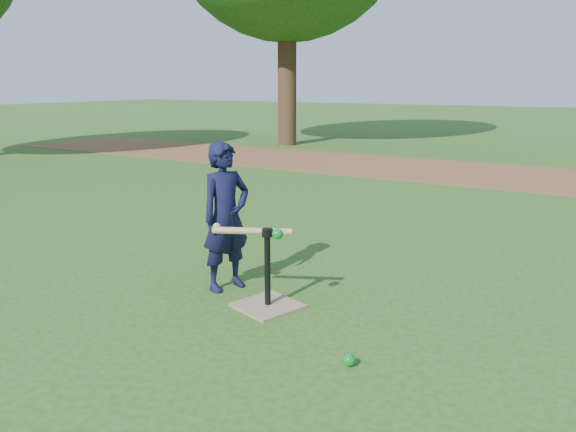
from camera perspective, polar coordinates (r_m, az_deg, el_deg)
The scene contains 6 objects.
ground at distance 4.12m, azimuth 0.03°, elevation -10.36°, with size 80.00×80.00×0.00m, color #285116.
dirt_strip at distance 11.04m, azimuth 20.44°, elevation 3.93°, with size 24.00×3.00×0.01m, color brown.
child at distance 4.55m, azimuth -6.33°, elevation -0.09°, with size 0.44×0.29×1.21m, color black.
wiffle_ball_ground at distance 3.49m, azimuth 6.24°, elevation -14.32°, with size 0.08×0.08×0.08m, color #0B8024.
batting_tee at distance 4.28m, azimuth -2.08°, elevation -7.85°, with size 0.54×0.54×0.61m.
swing_action at distance 4.15m, azimuth -3.54°, elevation -1.54°, with size 0.63×0.31×0.10m.
Camera 1 is at (1.93, -3.24, 1.66)m, focal length 35.00 mm.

